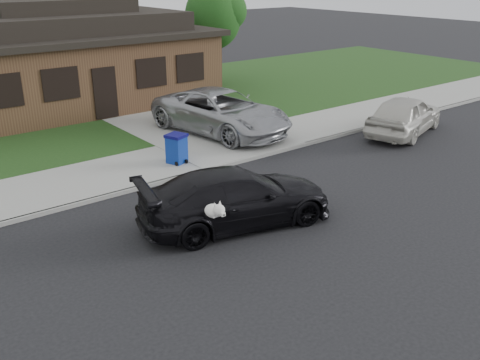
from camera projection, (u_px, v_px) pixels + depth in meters
ground at (153, 252)px, 12.18m from camera, size 120.00×120.00×0.00m
sidewalk at (70, 184)px, 15.82m from camera, size 60.00×3.00×0.12m
curb at (90, 201)px, 14.72m from camera, size 60.00×0.12×0.12m
driveway at (161, 117)px, 22.91m from camera, size 4.50×13.00×0.14m
sedan at (236, 197)px, 13.27m from camera, size 5.26×3.11×1.43m
minivan at (221, 112)px, 20.30m from camera, size 3.55×6.14×1.61m
white_compact at (405, 115)px, 20.62m from camera, size 4.79×3.00×1.52m
recycling_bin at (177, 148)px, 17.27m from camera, size 0.74×0.74×0.96m
house at (66, 59)px, 24.67m from camera, size 12.60×8.60×4.65m
tree_1 at (216, 15)px, 28.30m from camera, size 3.15×3.00×5.25m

